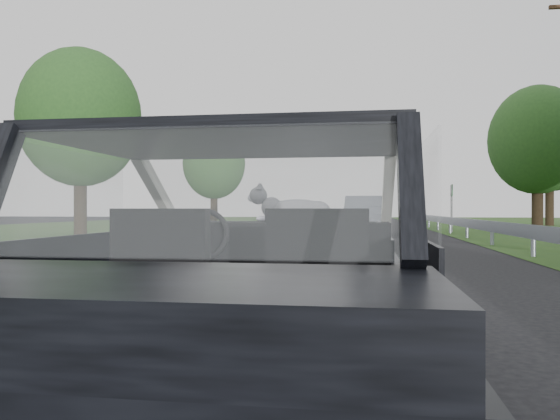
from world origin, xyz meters
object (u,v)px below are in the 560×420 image
(cat, at_px, (297,209))
(highway_sign, at_px, (452,209))
(subject_car, at_px, (253,272))
(other_car, at_px, (366,215))

(cat, xyz_separation_m, highway_sign, (4.50, 22.53, 0.02))
(subject_car, height_order, cat, subject_car)
(cat, bearing_deg, subject_car, -103.25)
(subject_car, relative_size, other_car, 0.79)
(subject_car, height_order, other_car, other_car)
(subject_car, bearing_deg, other_car, 88.05)
(other_car, bearing_deg, cat, -91.36)
(subject_car, xyz_separation_m, cat, (0.17, 0.67, 0.36))
(cat, relative_size, highway_sign, 0.27)
(cat, bearing_deg, highway_sign, 79.69)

